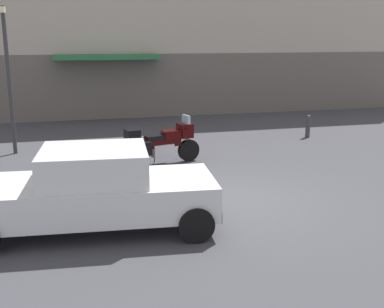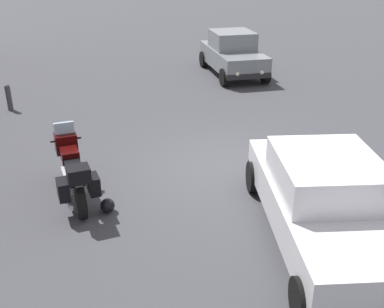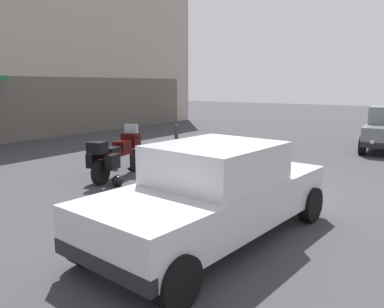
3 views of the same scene
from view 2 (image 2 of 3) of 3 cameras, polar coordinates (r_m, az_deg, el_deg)
name	(u,v)px [view 2 (image 2 of 3)]	position (r m, az deg, el deg)	size (l,w,h in m)	color
ground_plane	(230,168)	(10.64, 4.73, -1.70)	(80.00, 80.00, 0.00)	#38383D
motorcycle	(73,171)	(9.40, -14.49, -1.99)	(2.23, 1.02, 1.36)	black
helmet	(107,205)	(9.01, -10.39, -6.27)	(0.28, 0.28, 0.28)	black
car_hatchback_near	(233,54)	(18.23, 5.04, 12.22)	(3.97, 2.06, 1.64)	slate
car_sedan_far	(324,200)	(8.08, 15.99, -5.48)	(4.69, 2.28, 1.56)	silver
bollard_curbside	(9,97)	(15.22, -21.68, 6.59)	(0.16, 0.16, 0.82)	#333338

